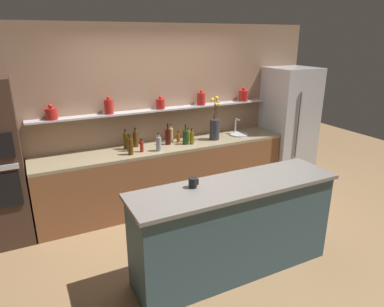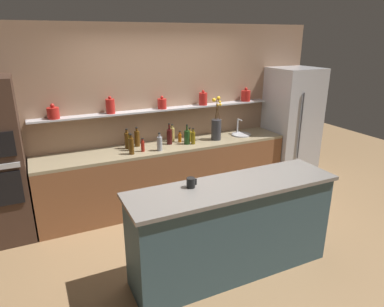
{
  "view_description": "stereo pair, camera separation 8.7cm",
  "coord_description": "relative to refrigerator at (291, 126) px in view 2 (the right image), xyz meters",
  "views": [
    {
      "loc": [
        -1.8,
        -3.14,
        2.43
      ],
      "look_at": [
        -0.05,
        0.35,
        1.08
      ],
      "focal_mm": 32.0,
      "sensor_mm": 36.0,
      "label": 1
    },
    {
      "loc": [
        -1.72,
        -3.18,
        2.43
      ],
      "look_at": [
        -0.05,
        0.35,
        1.08
      ],
      "focal_mm": 32.0,
      "sensor_mm": 36.0,
      "label": 2
    }
  ],
  "objects": [
    {
      "name": "bottle_wine_1",
      "position": [
        -2.19,
        0.09,
        0.06
      ],
      "size": [
        0.08,
        0.08,
        0.31
      ],
      "color": "#380C0C",
      "rests_on": "back_counter_unit"
    },
    {
      "name": "back_wall_unit",
      "position": [
        -2.22,
        0.4,
        0.33
      ],
      "size": [
        5.2,
        0.28,
        2.6
      ],
      "color": "#937056",
      "rests_on": "ground_plane"
    },
    {
      "name": "bottle_sauce_4",
      "position": [
        -2.01,
        0.12,
        0.02
      ],
      "size": [
        0.05,
        0.05,
        0.17
      ],
      "color": "#9E4C0A",
      "rests_on": "back_counter_unit"
    },
    {
      "name": "bottle_spirit_10",
      "position": [
        -2.65,
        0.19,
        0.07
      ],
      "size": [
        0.07,
        0.07,
        0.28
      ],
      "color": "#4C2D0C",
      "rests_on": "back_counter_unit"
    },
    {
      "name": "bottle_spirit_3",
      "position": [
        -2.42,
        -0.13,
        0.05
      ],
      "size": [
        0.07,
        0.07,
        0.25
      ],
      "color": "gray",
      "rests_on": "back_counter_unit"
    },
    {
      "name": "bottle_sauce_8",
      "position": [
        -2.65,
        -0.07,
        0.03
      ],
      "size": [
        0.05,
        0.05,
        0.19
      ],
      "color": "maroon",
      "rests_on": "back_counter_unit"
    },
    {
      "name": "flower_vase",
      "position": [
        -1.46,
        0.0,
        0.14
      ],
      "size": [
        0.16,
        0.16,
        0.66
      ],
      "color": "#2D2D33",
      "rests_on": "back_counter_unit"
    },
    {
      "name": "ground_plane",
      "position": [
        -2.22,
        -1.2,
        -0.97
      ],
      "size": [
        12.0,
        12.0,
        0.0
      ],
      "primitive_type": "plane",
      "color": "olive"
    },
    {
      "name": "bottle_spirit_5",
      "position": [
        -2.82,
        -0.11,
        0.07
      ],
      "size": [
        0.07,
        0.07,
        0.28
      ],
      "color": "#4C2D0C",
      "rests_on": "back_counter_unit"
    },
    {
      "name": "bottle_wine_0",
      "position": [
        -1.96,
        -0.02,
        0.06
      ],
      "size": [
        0.08,
        0.08,
        0.29
      ],
      "color": "#193814",
      "rests_on": "back_counter_unit"
    },
    {
      "name": "sink_fixture",
      "position": [
        -0.98,
        0.05,
        -0.03
      ],
      "size": [
        0.31,
        0.31,
        0.25
      ],
      "color": "#B7B7BC",
      "rests_on": "back_counter_unit"
    },
    {
      "name": "back_counter_unit",
      "position": [
        -2.24,
        0.04,
        -0.51
      ],
      "size": [
        3.69,
        0.62,
        0.92
      ],
      "color": "brown",
      "rests_on": "ground_plane"
    },
    {
      "name": "coffee_mug",
      "position": [
        -2.64,
        -1.61,
        0.1
      ],
      "size": [
        0.1,
        0.08,
        0.1
      ],
      "color": "black",
      "rests_on": "island_counter"
    },
    {
      "name": "bottle_oil_7",
      "position": [
        -1.87,
        0.09,
        0.03
      ],
      "size": [
        0.06,
        0.06,
        0.22
      ],
      "color": "olive",
      "rests_on": "back_counter_unit"
    },
    {
      "name": "island_counter",
      "position": [
        -2.22,
        -1.73,
        -0.46
      ],
      "size": [
        2.22,
        0.61,
        1.02
      ],
      "color": "#334C56",
      "rests_on": "ground_plane"
    },
    {
      "name": "bottle_spirit_6",
      "position": [
        -2.1,
        0.2,
        0.06
      ],
      "size": [
        0.07,
        0.07,
        0.26
      ],
      "color": "tan",
      "rests_on": "back_counter_unit"
    },
    {
      "name": "refrigerator",
      "position": [
        0.0,
        0.0,
        0.0
      ],
      "size": [
        0.76,
        0.73,
        1.94
      ],
      "color": "#B7B7BC",
      "rests_on": "ground_plane"
    },
    {
      "name": "bottle_oil_11",
      "position": [
        -2.79,
        0.05,
        0.05
      ],
      "size": [
        0.05,
        0.05,
        0.25
      ],
      "color": "#47380A",
      "rests_on": "back_counter_unit"
    },
    {
      "name": "bottle_oil_9",
      "position": [
        -1.87,
        -0.05,
        0.05
      ],
      "size": [
        0.06,
        0.06,
        0.24
      ],
      "color": "brown",
      "rests_on": "back_counter_unit"
    },
    {
      "name": "bottle_spirit_2",
      "position": [
        -2.8,
        0.15,
        0.07
      ],
      "size": [
        0.07,
        0.07,
        0.29
      ],
      "color": "#4C2D0C",
      "rests_on": "back_counter_unit"
    }
  ]
}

